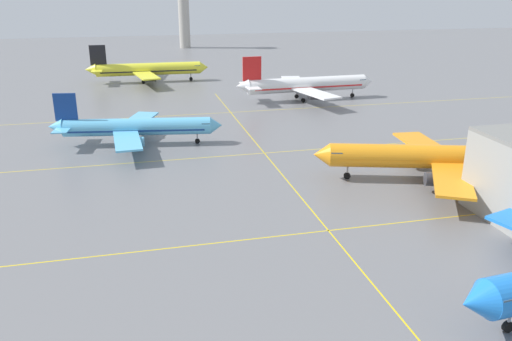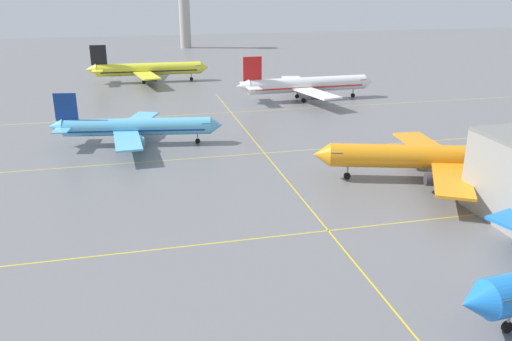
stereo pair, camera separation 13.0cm
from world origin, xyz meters
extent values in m
cone|color=blue|center=(4.26, 7.71, 4.04)|extent=(2.85, 3.87, 3.67)
cube|color=#385166|center=(6.52, 7.89, 4.59)|extent=(2.05, 3.58, 0.69)
cylinder|color=#99999E|center=(8.49, 8.05, 1.63)|extent=(0.28, 0.28, 1.63)
cylinder|color=black|center=(8.49, 8.05, 0.54)|extent=(1.12, 0.53, 1.09)
cylinder|color=orange|center=(22.11, 44.72, 4.09)|extent=(31.64, 12.89, 3.79)
cone|color=orange|center=(5.60, 49.73, 4.09)|extent=(3.56, 4.31, 3.71)
cube|color=orange|center=(25.52, 52.55, 3.49)|extent=(6.44, 15.35, 0.40)
cube|color=orange|center=(20.60, 36.32, 3.49)|extent=(11.76, 15.60, 0.40)
cylinder|color=#333338|center=(23.42, 49.75, 2.19)|extent=(3.85, 2.99, 2.09)
cylinder|color=#333338|center=(20.41, 39.82, 2.19)|extent=(3.85, 2.99, 2.09)
cube|color=#385166|center=(7.79, 49.07, 4.64)|extent=(2.73, 3.86, 0.70)
cube|color=orange|center=(22.11, 44.72, 3.62)|extent=(29.21, 12.18, 0.36)
cylinder|color=#99999E|center=(9.70, 48.49, 1.65)|extent=(0.28, 0.28, 1.65)
cylinder|color=black|center=(9.70, 48.49, 0.55)|extent=(1.18, 0.75, 1.10)
cylinder|color=#99999E|center=(24.77, 46.63, 1.65)|extent=(0.28, 0.28, 1.65)
cylinder|color=black|center=(24.77, 46.63, 0.55)|extent=(1.18, 0.75, 1.10)
cylinder|color=#99999E|center=(23.26, 41.66, 1.65)|extent=(0.28, 0.28, 1.65)
cylinder|color=black|center=(23.26, 41.66, 0.55)|extent=(1.18, 0.75, 1.10)
cylinder|color=#5BB7E5|center=(-22.70, 75.96, 3.63)|extent=(28.48, 7.83, 3.36)
cone|color=#5BB7E5|center=(-7.59, 73.52, 3.63)|extent=(2.80, 3.62, 3.29)
cone|color=#5BB7E5|center=(-38.08, 78.43, 3.98)|extent=(3.30, 3.60, 3.19)
cube|color=navy|center=(-35.81, 78.07, 7.79)|extent=(4.24, 0.99, 5.31)
cube|color=#5BB7E5|center=(-36.67, 75.52, 3.98)|extent=(3.53, 4.99, 0.21)
cube|color=#5BB7E5|center=(-35.82, 80.76, 3.98)|extent=(3.53, 4.99, 0.21)
cube|color=#5BB7E5|center=(-24.78, 68.67, 3.10)|extent=(5.25, 13.48, 0.35)
cube|color=#5BB7E5|center=(-22.38, 83.52, 3.10)|extent=(9.08, 14.04, 0.35)
cylinder|color=#5BB7E5|center=(-23.26, 71.39, 1.95)|extent=(3.27, 2.31, 1.86)
cylinder|color=#5BB7E5|center=(-21.80, 80.47, 1.95)|extent=(3.27, 2.31, 1.86)
cube|color=#385166|center=(-9.60, 73.84, 4.11)|extent=(2.06, 3.31, 0.62)
cube|color=navy|center=(-22.70, 75.96, 3.21)|extent=(26.25, 7.50, 0.32)
cylinder|color=#99999E|center=(-11.35, 74.12, 1.46)|extent=(0.25, 0.25, 1.46)
cylinder|color=black|center=(-11.35, 74.12, 0.49)|extent=(1.02, 0.55, 0.97)
cylinder|color=#99999E|center=(-24.82, 73.97, 1.46)|extent=(0.25, 0.25, 1.46)
cylinder|color=black|center=(-24.82, 73.97, 0.49)|extent=(1.02, 0.55, 0.97)
cylinder|color=#99999E|center=(-24.09, 78.51, 1.46)|extent=(0.25, 0.25, 1.46)
cylinder|color=black|center=(-24.09, 78.51, 0.49)|extent=(1.02, 0.55, 0.97)
cylinder|color=white|center=(22.93, 107.72, 4.22)|extent=(33.03, 4.86, 3.91)
cone|color=white|center=(40.72, 108.24, 4.22)|extent=(2.78, 3.91, 3.83)
cone|color=white|center=(4.83, 107.20, 4.63)|extent=(3.40, 3.81, 3.71)
cube|color=red|center=(7.50, 107.28, 9.05)|extent=(4.95, 0.51, 6.17)
cube|color=white|center=(7.08, 104.18, 4.63)|extent=(3.45, 5.44, 0.25)
cube|color=white|center=(6.90, 110.35, 4.63)|extent=(3.45, 5.44, 0.25)
cube|color=white|center=(22.15, 98.95, 3.60)|extent=(8.84, 16.26, 0.41)
cube|color=white|center=(21.65, 116.44, 3.60)|extent=(8.04, 16.14, 0.41)
cylinder|color=#4C4C51|center=(23.29, 102.38, 2.26)|extent=(3.56, 2.26, 2.16)
cylinder|color=#4C4C51|center=(22.98, 113.08, 2.26)|extent=(3.56, 2.26, 2.16)
cube|color=#385166|center=(38.36, 108.17, 4.78)|extent=(1.95, 3.65, 0.72)
cube|color=red|center=(22.93, 107.72, 3.73)|extent=(30.39, 4.82, 0.37)
cylinder|color=#99999E|center=(36.30, 108.11, 1.70)|extent=(0.29, 0.29, 1.70)
cylinder|color=black|center=(36.30, 108.11, 0.57)|extent=(1.14, 0.50, 1.13)
cylinder|color=#99999E|center=(20.95, 104.99, 1.70)|extent=(0.29, 0.29, 1.70)
cylinder|color=black|center=(20.95, 104.99, 0.57)|extent=(1.14, 0.50, 1.13)
cylinder|color=#99999E|center=(20.79, 110.34, 1.70)|extent=(0.29, 0.29, 1.70)
cylinder|color=black|center=(20.79, 110.34, 0.57)|extent=(1.14, 0.50, 1.13)
cylinder|color=yellow|center=(-17.33, 144.98, 4.15)|extent=(32.49, 4.68, 3.85)
cone|color=yellow|center=(0.18, 144.53, 4.15)|extent=(2.73, 3.84, 3.77)
cone|color=yellow|center=(-35.15, 145.44, 4.56)|extent=(3.33, 3.74, 3.66)
cube|color=black|center=(-32.52, 145.37, 8.91)|extent=(4.87, 0.49, 6.07)
cube|color=yellow|center=(-33.10, 142.35, 4.56)|extent=(3.37, 5.35, 0.24)
cube|color=yellow|center=(-32.94, 148.42, 4.56)|extent=(3.37, 5.35, 0.24)
cube|color=yellow|center=(-18.57, 136.40, 3.54)|extent=(7.95, 15.89, 0.40)
cube|color=yellow|center=(-18.12, 153.61, 3.54)|extent=(8.66, 16.00, 0.40)
cylinder|color=black|center=(-17.27, 139.71, 2.23)|extent=(3.50, 2.21, 2.13)
cylinder|color=black|center=(-16.99, 150.24, 2.23)|extent=(3.50, 2.21, 2.13)
cube|color=#385166|center=(-2.15, 144.59, 4.71)|extent=(1.91, 3.59, 0.71)
cube|color=black|center=(-17.33, 144.98, 3.67)|extent=(29.90, 4.65, 0.36)
cylinder|color=#99999E|center=(-4.18, 144.64, 1.67)|extent=(0.28, 0.28, 1.67)
cylinder|color=black|center=(-4.18, 144.64, 0.56)|extent=(1.13, 0.48, 1.11)
cylinder|color=#99999E|center=(-19.42, 142.40, 1.67)|extent=(0.28, 0.28, 1.67)
cylinder|color=black|center=(-19.42, 142.40, 0.56)|extent=(1.13, 0.48, 1.11)
cylinder|color=#99999E|center=(-19.29, 147.66, 1.67)|extent=(0.28, 0.28, 1.67)
cylinder|color=black|center=(-19.29, 147.66, 0.56)|extent=(1.13, 0.48, 1.11)
cube|color=yellow|center=(0.00, 31.45, 0.00)|extent=(167.08, 0.20, 0.01)
cube|color=yellow|center=(0.00, 64.90, 0.00)|extent=(167.08, 0.20, 0.01)
cube|color=yellow|center=(0.00, 98.35, 0.00)|extent=(167.08, 0.20, 0.01)
cube|color=yellow|center=(0.00, 48.17, 0.00)|extent=(0.20, 147.18, 0.01)
cylinder|color=#ADA89E|center=(3.91, 235.05, 16.95)|extent=(5.20, 5.20, 33.90)
camera|label=1|loc=(-23.37, -25.78, 30.29)|focal=36.85mm
camera|label=2|loc=(-23.24, -25.81, 30.29)|focal=36.85mm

